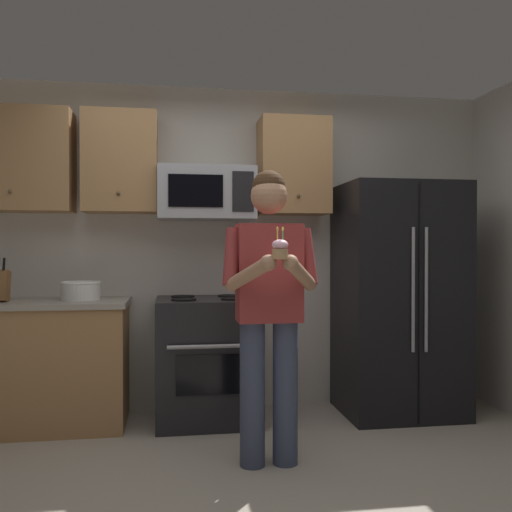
% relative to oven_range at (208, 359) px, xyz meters
% --- Properties ---
extents(ground_plane, '(6.00, 6.00, 0.00)m').
position_rel_oven_range_xyz_m(ground_plane, '(0.15, -1.36, -0.46)').
color(ground_plane, '#9E9384').
extents(wall_back, '(4.40, 0.10, 2.60)m').
position_rel_oven_range_xyz_m(wall_back, '(0.15, 0.39, 0.84)').
color(wall_back, beige).
rests_on(wall_back, ground).
extents(oven_range, '(0.76, 0.70, 0.93)m').
position_rel_oven_range_xyz_m(oven_range, '(0.00, 0.00, 0.00)').
color(oven_range, black).
rests_on(oven_range, ground).
extents(microwave, '(0.74, 0.41, 0.40)m').
position_rel_oven_range_xyz_m(microwave, '(0.00, 0.12, 1.26)').
color(microwave, '#9EA0A5').
extents(refrigerator, '(0.90, 0.75, 1.80)m').
position_rel_oven_range_xyz_m(refrigerator, '(1.50, -0.04, 0.44)').
color(refrigerator, black).
rests_on(refrigerator, ground).
extents(cabinet_row_upper, '(2.78, 0.36, 0.76)m').
position_rel_oven_range_xyz_m(cabinet_row_upper, '(-0.57, 0.17, 1.49)').
color(cabinet_row_upper, '#9E7247').
extents(counter_left, '(1.44, 0.66, 0.92)m').
position_rel_oven_range_xyz_m(counter_left, '(-1.30, 0.02, 0.00)').
color(counter_left, '#9E7247').
rests_on(counter_left, ground).
extents(bowl_large_white, '(0.29, 0.29, 0.13)m').
position_rel_oven_range_xyz_m(bowl_large_white, '(-0.93, 0.04, 0.53)').
color(bowl_large_white, white).
rests_on(bowl_large_white, counter_left).
extents(person, '(0.60, 0.48, 1.76)m').
position_rel_oven_range_xyz_m(person, '(0.31, -0.93, 0.53)').
color(person, '#383F59').
rests_on(person, ground).
extents(cupcake, '(0.09, 0.09, 0.17)m').
position_rel_oven_range_xyz_m(cupcake, '(0.31, -1.26, 0.83)').
color(cupcake, '#A87F56').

